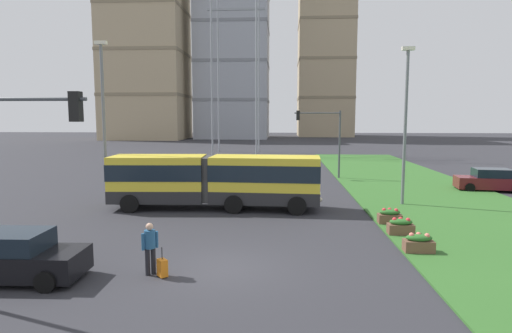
{
  "coord_description": "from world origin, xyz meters",
  "views": [
    {
      "loc": [
        1.99,
        -14.16,
        5.17
      ],
      "look_at": [
        0.43,
        11.53,
        2.2
      ],
      "focal_mm": 30.06,
      "sensor_mm": 36.0,
      "label": 1
    }
  ],
  "objects_px": {
    "flower_planter_2": "(390,216)",
    "apartment_tower_centre": "(325,44)",
    "flower_planter_0": "(419,243)",
    "flower_planter_1": "(401,226)",
    "streetlight_left": "(104,116)",
    "apartment_tower_westcentre": "(233,29)",
    "rolling_suitcase": "(162,268)",
    "pedestrian_crossing": "(150,245)",
    "traffic_light_far_right": "(324,132)",
    "streetlight_median": "(405,120)",
    "apartment_tower_west": "(146,55)",
    "articulated_bus": "(215,180)",
    "car_black_sedan": "(12,257)",
    "car_white_van": "(180,173)",
    "car_maroon_sedan": "(490,180)"
  },
  "relations": [
    {
      "from": "articulated_bus",
      "to": "pedestrian_crossing",
      "type": "bearing_deg",
      "value": -93.04
    },
    {
      "from": "traffic_light_far_right",
      "to": "streetlight_median",
      "type": "xyz_separation_m",
      "value": [
        3.59,
        -10.83,
        1.06
      ]
    },
    {
      "from": "car_maroon_sedan",
      "to": "pedestrian_crossing",
      "type": "distance_m",
      "value": 25.7
    },
    {
      "from": "articulated_bus",
      "to": "flower_planter_0",
      "type": "bearing_deg",
      "value": -40.1
    },
    {
      "from": "streetlight_left",
      "to": "streetlight_median",
      "type": "bearing_deg",
      "value": 1.88
    },
    {
      "from": "streetlight_left",
      "to": "apartment_tower_centre",
      "type": "relative_size",
      "value": 0.19
    },
    {
      "from": "apartment_tower_westcentre",
      "to": "rolling_suitcase",
      "type": "bearing_deg",
      "value": -85.02
    },
    {
      "from": "traffic_light_far_right",
      "to": "apartment_tower_westcentre",
      "type": "xyz_separation_m",
      "value": [
        -15.65,
        71.84,
        22.74
      ]
    },
    {
      "from": "articulated_bus",
      "to": "car_white_van",
      "type": "bearing_deg",
      "value": 114.45
    },
    {
      "from": "car_black_sedan",
      "to": "streetlight_median",
      "type": "xyz_separation_m",
      "value": [
        15.65,
        12.67,
        4.26
      ]
    },
    {
      "from": "rolling_suitcase",
      "to": "flower_planter_2",
      "type": "height_order",
      "value": "rolling_suitcase"
    },
    {
      "from": "car_white_van",
      "to": "rolling_suitcase",
      "type": "relative_size",
      "value": 4.72
    },
    {
      "from": "traffic_light_far_right",
      "to": "flower_planter_2",
      "type": "bearing_deg",
      "value": -83.83
    },
    {
      "from": "rolling_suitcase",
      "to": "traffic_light_far_right",
      "type": "distance_m",
      "value": 24.39
    },
    {
      "from": "car_maroon_sedan",
      "to": "pedestrian_crossing",
      "type": "xyz_separation_m",
      "value": [
        -18.96,
        -17.35,
        0.25
      ]
    },
    {
      "from": "flower_planter_1",
      "to": "apartment_tower_westcentre",
      "type": "xyz_separation_m",
      "value": [
        -17.33,
        89.36,
        26.28
      ]
    },
    {
      "from": "apartment_tower_west",
      "to": "apartment_tower_centre",
      "type": "relative_size",
      "value": 0.79
    },
    {
      "from": "flower_planter_1",
      "to": "streetlight_median",
      "type": "height_order",
      "value": "streetlight_median"
    },
    {
      "from": "streetlight_left",
      "to": "apartment_tower_westcentre",
      "type": "bearing_deg",
      "value": 91.12
    },
    {
      "from": "streetlight_median",
      "to": "apartment_tower_west",
      "type": "relative_size",
      "value": 0.23
    },
    {
      "from": "apartment_tower_west",
      "to": "rolling_suitcase",
      "type": "bearing_deg",
      "value": -72.17
    },
    {
      "from": "rolling_suitcase",
      "to": "traffic_light_far_right",
      "type": "relative_size",
      "value": 0.17
    },
    {
      "from": "flower_planter_0",
      "to": "apartment_tower_westcentre",
      "type": "bearing_deg",
      "value": 100.69
    },
    {
      "from": "apartment_tower_centre",
      "to": "flower_planter_1",
      "type": "bearing_deg",
      "value": -93.6
    },
    {
      "from": "flower_planter_1",
      "to": "streetlight_left",
      "type": "bearing_deg",
      "value": 158.76
    },
    {
      "from": "flower_planter_2",
      "to": "apartment_tower_centre",
      "type": "bearing_deg",
      "value": 86.33
    },
    {
      "from": "apartment_tower_westcentre",
      "to": "flower_planter_2",
      "type": "bearing_deg",
      "value": -78.79
    },
    {
      "from": "car_black_sedan",
      "to": "traffic_light_far_right",
      "type": "height_order",
      "value": "traffic_light_far_right"
    },
    {
      "from": "flower_planter_1",
      "to": "flower_planter_2",
      "type": "relative_size",
      "value": 1.0
    },
    {
      "from": "flower_planter_0",
      "to": "apartment_tower_west",
      "type": "distance_m",
      "value": 94.36
    },
    {
      "from": "flower_planter_0",
      "to": "flower_planter_2",
      "type": "distance_m",
      "value": 4.42
    },
    {
      "from": "flower_planter_0",
      "to": "streetlight_median",
      "type": "bearing_deg",
      "value": 78.29
    },
    {
      "from": "flower_planter_0",
      "to": "apartment_tower_centre",
      "type": "distance_m",
      "value": 106.31
    },
    {
      "from": "car_black_sedan",
      "to": "streetlight_left",
      "type": "xyz_separation_m",
      "value": [
        -1.96,
        12.1,
        4.47
      ]
    },
    {
      "from": "car_white_van",
      "to": "streetlight_left",
      "type": "relative_size",
      "value": 0.48
    },
    {
      "from": "apartment_tower_centre",
      "to": "flower_planter_2",
      "type": "bearing_deg",
      "value": -93.67
    },
    {
      "from": "car_white_van",
      "to": "pedestrian_crossing",
      "type": "relative_size",
      "value": 2.63
    },
    {
      "from": "pedestrian_crossing",
      "to": "traffic_light_far_right",
      "type": "xyz_separation_m",
      "value": [
        7.83,
        22.76,
        2.95
      ]
    },
    {
      "from": "pedestrian_crossing",
      "to": "rolling_suitcase",
      "type": "distance_m",
      "value": 0.85
    },
    {
      "from": "pedestrian_crossing",
      "to": "car_maroon_sedan",
      "type": "bearing_deg",
      "value": 42.46
    },
    {
      "from": "car_black_sedan",
      "to": "flower_planter_0",
      "type": "distance_m",
      "value": 14.19
    },
    {
      "from": "streetlight_left",
      "to": "apartment_tower_westcentre",
      "type": "xyz_separation_m",
      "value": [
        -1.62,
        83.25,
        21.48
      ]
    },
    {
      "from": "apartment_tower_west",
      "to": "flower_planter_0",
      "type": "bearing_deg",
      "value": -66.25
    },
    {
      "from": "pedestrian_crossing",
      "to": "traffic_light_far_right",
      "type": "distance_m",
      "value": 24.25
    },
    {
      "from": "flower_planter_2",
      "to": "pedestrian_crossing",
      "type": "bearing_deg",
      "value": -142.99
    },
    {
      "from": "flower_planter_2",
      "to": "apartment_tower_west",
      "type": "bearing_deg",
      "value": 114.91
    },
    {
      "from": "apartment_tower_west",
      "to": "apartment_tower_westcentre",
      "type": "relative_size",
      "value": 0.74
    },
    {
      "from": "car_black_sedan",
      "to": "streetlight_median",
      "type": "distance_m",
      "value": 20.58
    },
    {
      "from": "car_white_van",
      "to": "apartment_tower_centre",
      "type": "height_order",
      "value": "apartment_tower_centre"
    },
    {
      "from": "articulated_bus",
      "to": "traffic_light_far_right",
      "type": "height_order",
      "value": "traffic_light_far_right"
    }
  ]
}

